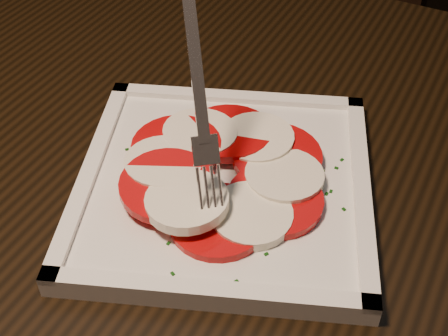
# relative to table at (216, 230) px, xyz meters

# --- Properties ---
(table) EXTENTS (1.23, 0.84, 0.75)m
(table) POSITION_rel_table_xyz_m (0.00, 0.00, 0.00)
(table) COLOR black
(table) RESTS_ON ground
(plate) EXTENTS (0.33, 0.33, 0.01)m
(plate) POSITION_rel_table_xyz_m (0.02, -0.03, 0.11)
(plate) COLOR white
(plate) RESTS_ON table
(caprese_salad) EXTENTS (0.21, 0.21, 0.03)m
(caprese_salad) POSITION_rel_table_xyz_m (0.02, -0.03, 0.12)
(caprese_salad) COLOR #BD040A
(caprese_salad) RESTS_ON plate
(fork) EXTENTS (0.10, 0.11, 0.17)m
(fork) POSITION_rel_table_xyz_m (0.00, -0.04, 0.22)
(fork) COLOR white
(fork) RESTS_ON caprese_salad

